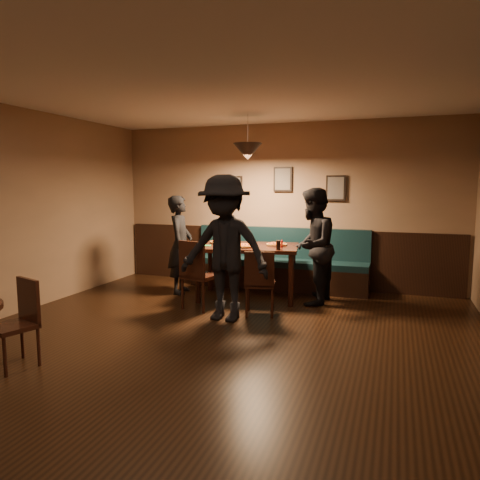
% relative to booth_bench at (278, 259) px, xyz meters
% --- Properties ---
extents(floor, '(7.00, 7.00, 0.00)m').
position_rel_booth_bench_xyz_m(floor, '(0.00, -3.20, -0.50)').
color(floor, black).
rests_on(floor, ground).
extents(ceiling, '(7.00, 7.00, 0.00)m').
position_rel_booth_bench_xyz_m(ceiling, '(0.00, -3.20, 2.30)').
color(ceiling, silver).
rests_on(ceiling, ground).
extents(wall_back, '(6.00, 0.00, 6.00)m').
position_rel_booth_bench_xyz_m(wall_back, '(0.00, 0.30, 0.90)').
color(wall_back, '#8C704F').
rests_on(wall_back, ground).
extents(wainscot, '(5.88, 0.06, 1.00)m').
position_rel_booth_bench_xyz_m(wainscot, '(0.00, 0.27, 0.00)').
color(wainscot, black).
rests_on(wainscot, ground).
extents(booth_bench, '(3.00, 0.60, 1.00)m').
position_rel_booth_bench_xyz_m(booth_bench, '(0.00, 0.00, 0.00)').
color(booth_bench, '#0F232D').
rests_on(booth_bench, ground).
extents(picture_left, '(0.32, 0.04, 0.42)m').
position_rel_booth_bench_xyz_m(picture_left, '(-0.90, 0.27, 1.20)').
color(picture_left, black).
rests_on(picture_left, wall_back).
extents(picture_center, '(0.32, 0.04, 0.42)m').
position_rel_booth_bench_xyz_m(picture_center, '(0.00, 0.27, 1.35)').
color(picture_center, black).
rests_on(picture_center, wall_back).
extents(picture_right, '(0.32, 0.04, 0.42)m').
position_rel_booth_bench_xyz_m(picture_right, '(0.90, 0.27, 1.20)').
color(picture_right, black).
rests_on(picture_right, wall_back).
extents(pendant_lamp, '(0.44, 0.44, 0.25)m').
position_rel_booth_bench_xyz_m(pendant_lamp, '(-0.29, -0.78, 1.75)').
color(pendant_lamp, black).
rests_on(pendant_lamp, ceiling).
extents(dining_table, '(1.69, 1.25, 0.82)m').
position_rel_booth_bench_xyz_m(dining_table, '(-0.29, -0.78, -0.09)').
color(dining_table, '#32160E').
rests_on(dining_table, floor).
extents(chair_near_left, '(0.53, 0.53, 0.99)m').
position_rel_booth_bench_xyz_m(chair_near_left, '(-0.72, -1.57, -0.01)').
color(chair_near_left, black).
rests_on(chair_near_left, floor).
extents(chair_near_right, '(0.48, 0.48, 0.89)m').
position_rel_booth_bench_xyz_m(chair_near_right, '(0.16, -1.58, -0.06)').
color(chair_near_right, black).
rests_on(chair_near_right, floor).
extents(diner_left, '(0.50, 0.65, 1.58)m').
position_rel_booth_bench_xyz_m(diner_left, '(-1.42, -0.82, 0.29)').
color(diner_left, black).
rests_on(diner_left, floor).
extents(diner_right, '(0.70, 0.87, 1.71)m').
position_rel_booth_bench_xyz_m(diner_right, '(0.72, -0.77, 0.36)').
color(diner_right, black).
rests_on(diner_right, floor).
extents(diner_front, '(1.26, 0.77, 1.88)m').
position_rel_booth_bench_xyz_m(diner_front, '(-0.21, -1.95, 0.44)').
color(diner_front, black).
rests_on(diner_front, floor).
extents(pizza_a, '(0.46, 0.46, 0.04)m').
position_rel_booth_bench_xyz_m(pizza_a, '(-0.75, -0.67, 0.35)').
color(pizza_a, '#C07B24').
rests_on(pizza_a, dining_table).
extents(pizza_b, '(0.41, 0.41, 0.04)m').
position_rel_booth_bench_xyz_m(pizza_b, '(-0.28, -0.96, 0.34)').
color(pizza_b, gold).
rests_on(pizza_b, dining_table).
extents(pizza_c, '(0.40, 0.40, 0.04)m').
position_rel_booth_bench_xyz_m(pizza_c, '(0.14, -0.62, 0.34)').
color(pizza_c, orange).
rests_on(pizza_c, dining_table).
extents(soda_glass, '(0.08, 0.08, 0.14)m').
position_rel_booth_bench_xyz_m(soda_glass, '(0.27, -1.06, 0.39)').
color(soda_glass, black).
rests_on(soda_glass, dining_table).
extents(tabasco_bottle, '(0.04, 0.04, 0.12)m').
position_rel_booth_bench_xyz_m(tabasco_bottle, '(0.27, -0.82, 0.38)').
color(tabasco_bottle, '#870704').
rests_on(tabasco_bottle, dining_table).
extents(napkin_a, '(0.18, 0.18, 0.01)m').
position_rel_booth_bench_xyz_m(napkin_a, '(-0.90, -0.49, 0.33)').
color(napkin_a, '#1C6924').
rests_on(napkin_a, dining_table).
extents(napkin_b, '(0.17, 0.17, 0.01)m').
position_rel_booth_bench_xyz_m(napkin_b, '(-0.88, -1.02, 0.33)').
color(napkin_b, '#207937').
rests_on(napkin_b, dining_table).
extents(cutlery_set, '(0.18, 0.02, 0.00)m').
position_rel_booth_bench_xyz_m(cutlery_set, '(-0.35, -1.17, 0.33)').
color(cutlery_set, '#B4B4B8').
rests_on(cutlery_set, dining_table).
extents(cafe_chair_far, '(0.47, 0.47, 0.85)m').
position_rel_booth_bench_xyz_m(cafe_chair_far, '(-1.57, -4.06, -0.08)').
color(cafe_chair_far, black).
rests_on(cafe_chair_far, floor).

